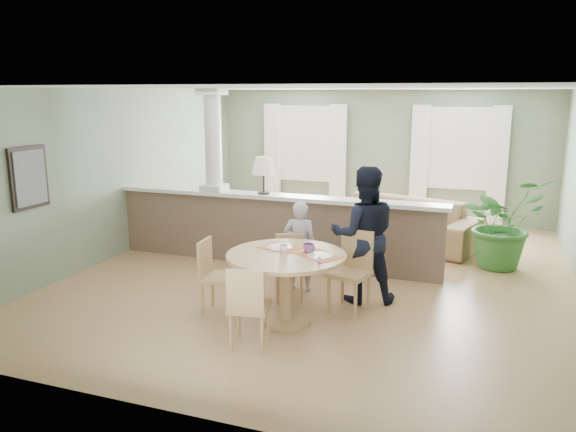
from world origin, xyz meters
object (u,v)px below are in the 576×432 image
at_px(chair_far_boy, 289,264).
at_px(chair_near, 248,304).
at_px(man_person, 364,235).
at_px(child_person, 300,246).
at_px(chair_side, 214,273).
at_px(chair_far_man, 352,267).
at_px(sofa, 397,222).
at_px(dining_table, 287,268).
at_px(houseplant, 502,223).

relative_size(chair_far_boy, chair_near, 0.93).
bearing_deg(man_person, child_person, -23.78).
bearing_deg(chair_near, chair_side, -55.81).
bearing_deg(chair_far_man, chair_far_boy, -173.33).
xyz_separation_m(sofa, chair_near, (-0.78, -4.72, 0.10)).
relative_size(chair_near, child_person, 0.73).
distance_m(chair_far_boy, child_person, 0.37).
bearing_deg(dining_table, chair_near, -100.17).
height_order(chair_far_man, chair_near, chair_far_man).
relative_size(sofa, chair_far_man, 2.78).
bearing_deg(chair_far_man, sofa, 102.74).
bearing_deg(man_person, chair_far_boy, -2.77).
bearing_deg(chair_far_man, child_person, 165.36).
xyz_separation_m(chair_far_man, man_person, (0.06, 0.35, 0.33)).
bearing_deg(sofa, chair_far_boy, -88.68).
bearing_deg(houseplant, chair_far_man, -124.95).
height_order(chair_far_man, man_person, man_person).
bearing_deg(man_person, dining_table, 37.84).
relative_size(sofa, child_person, 2.23).
bearing_deg(chair_far_boy, child_person, 66.68).
xyz_separation_m(chair_near, chair_side, (-0.81, 0.80, 0.00)).
xyz_separation_m(houseplant, chair_far_man, (-1.74, -2.49, -0.15)).
distance_m(sofa, chair_far_man, 3.27).
bearing_deg(dining_table, houseplant, 53.13).
distance_m(houseplant, chair_side, 4.55).
distance_m(sofa, chair_side, 4.22).
bearing_deg(child_person, houseplant, -148.04).
bearing_deg(houseplant, chair_side, -136.52).
distance_m(chair_far_boy, man_person, 1.03).
bearing_deg(chair_near, chair_far_man, -128.47).
xyz_separation_m(houseplant, dining_table, (-2.35, -3.14, -0.03)).
relative_size(dining_table, chair_side, 1.52).
bearing_deg(sofa, dining_table, -82.46).
bearing_deg(chair_far_man, chair_near, -104.49).
distance_m(dining_table, chair_far_boy, 0.81).
bearing_deg(chair_near, dining_table, -111.03).
distance_m(sofa, chair_near, 4.78).
distance_m(child_person, man_person, 0.93).
relative_size(chair_far_man, child_person, 0.80).
relative_size(houseplant, man_person, 0.79).
distance_m(houseplant, dining_table, 3.92).
bearing_deg(chair_far_boy, houseplant, 24.06).
xyz_separation_m(chair_far_boy, man_person, (0.91, 0.25, 0.41)).
xyz_separation_m(houseplant, chair_side, (-3.30, -3.13, -0.20)).
distance_m(chair_far_boy, chair_far_man, 0.86).
xyz_separation_m(dining_table, chair_side, (-0.95, 0.01, -0.16)).
bearing_deg(chair_far_boy, chair_far_man, -25.08).
relative_size(dining_table, chair_far_man, 1.39).
height_order(dining_table, chair_side, dining_table).
xyz_separation_m(dining_table, chair_near, (-0.14, -0.80, -0.16)).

